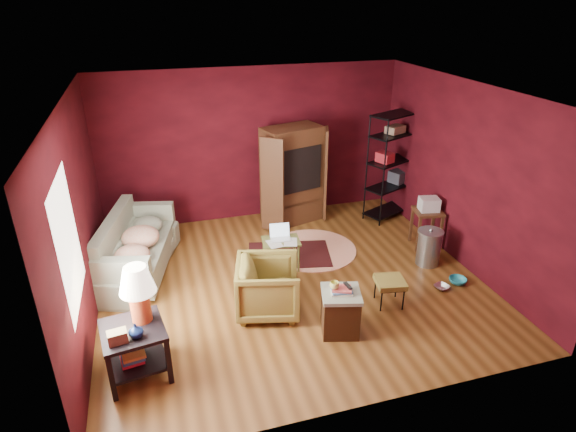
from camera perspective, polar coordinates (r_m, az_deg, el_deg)
The scene contains 18 objects.
room at distance 6.61m, azimuth 0.20°, elevation 2.36°, with size 5.54×5.04×2.84m.
sofa at distance 7.67m, azimuth -17.73°, elevation -3.86°, with size 2.05×0.60×0.80m, color gray.
armchair at distance 6.46m, azimuth -2.35°, elevation -8.13°, with size 0.81×0.76×0.84m, color black.
pet_bowl_steel at distance 7.43m, azimuth 17.85°, elevation -7.51°, with size 0.21×0.05×0.21m, color silver.
pet_bowl_turquoise at distance 7.62m, azimuth 19.56°, elevation -6.68°, with size 0.26×0.08×0.26m, color teal.
vase at distance 5.46m, azimuth -17.59°, elevation -12.85°, with size 0.16×0.16×0.16m, color #0D1C43.
mug at distance 5.96m, azimuth 5.52°, elevation -8.08°, with size 0.12×0.09×0.12m, color #DAD96A.
side_table at distance 5.60m, azimuth -17.61°, elevation -10.80°, with size 0.76×0.76×1.32m.
sofa_cushions at distance 7.69m, azimuth -17.73°, elevation -3.66°, with size 1.25×2.14×0.84m.
hamper at distance 6.21m, azimuth 6.22°, elevation -11.12°, with size 0.59×0.59×0.67m.
footstool at distance 6.78m, azimuth 12.01°, elevation -7.77°, with size 0.45×0.45×0.39m.
rug_round at distance 8.14m, azimuth 2.90°, elevation -3.98°, with size 1.56×1.56×0.01m.
rug_oriental at distance 7.96m, azimuth 0.14°, elevation -4.56°, with size 1.49×1.15×0.01m.
laptop_desk at distance 7.42m, azimuth -0.85°, elevation -3.22°, with size 0.61×0.50×0.71m.
tv_armoire at distance 8.79m, azimuth 0.58°, elevation 5.01°, with size 1.37×0.97×1.80m.
wire_shelving at distance 9.16m, azimuth 12.29°, elevation 6.36°, with size 1.07×0.78×2.00m.
small_stand at distance 8.30m, azimuth 16.29°, elevation 0.65°, with size 0.52×0.52×0.88m.
trash_can at distance 7.91m, azimuth 16.35°, elevation -3.57°, with size 0.45×0.45×0.63m.
Camera 1 is at (-1.79, -5.85, 3.97)m, focal length 30.00 mm.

